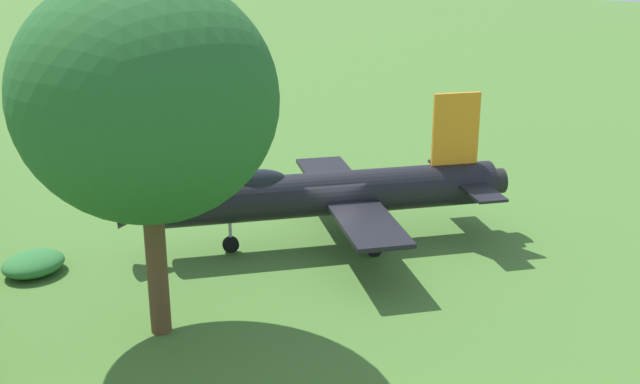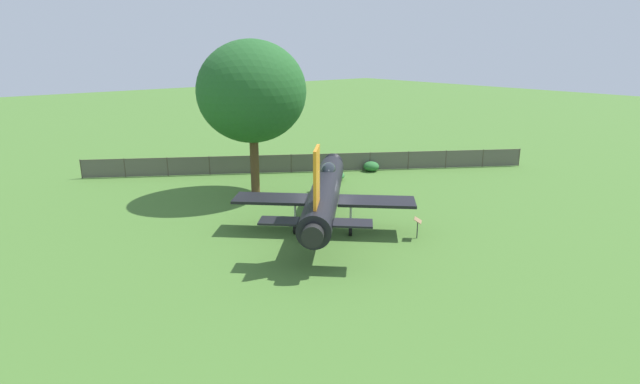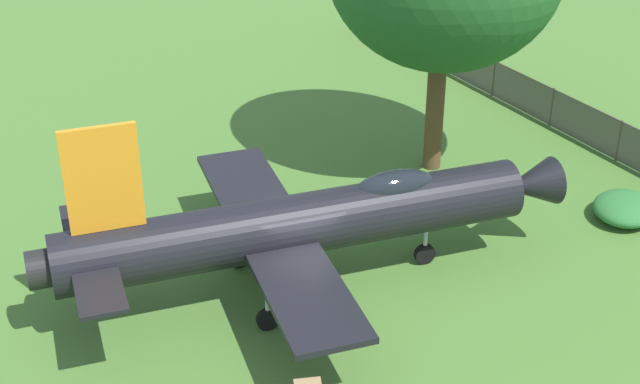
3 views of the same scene
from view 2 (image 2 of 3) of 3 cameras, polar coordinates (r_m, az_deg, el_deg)
The scene contains 7 objects.
ground_plane at distance 28.67m, azimuth 0.52°, elevation -3.96°, with size 200.00×200.00×0.00m, color #47722D.
display_jet at distance 28.37m, azimuth 0.59°, elevation 0.13°, with size 11.96×11.71×5.50m.
shade_tree at distance 34.21m, azimuth -7.73°, elevation 11.19°, with size 6.92×7.40×10.39m.
perimeter_fence at distance 41.01m, azimuth -1.01°, elevation 3.41°, with size 19.13×30.51×1.50m.
shrub_near_fence at distance 38.66m, azimuth 1.30°, elevation 1.93°, with size 2.18×1.91×0.72m.
shrub_by_tree at distance 41.52m, azimuth 5.84°, elevation 2.92°, with size 1.30×1.28×0.80m.
info_plaque at distance 27.20m, azimuth 11.03°, elevation -3.49°, with size 0.67×0.72×1.14m.
Camera 2 is at (20.76, -17.12, 9.88)m, focal length 28.18 mm.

